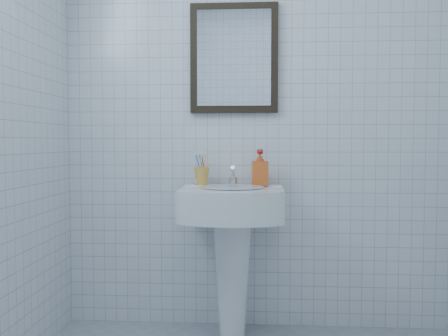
{
  "coord_description": "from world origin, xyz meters",
  "views": [
    {
      "loc": [
        0.02,
        -1.68,
        1.07
      ],
      "look_at": [
        -0.16,
        0.86,
        0.94
      ],
      "focal_mm": 40.0,
      "sensor_mm": 36.0,
      "label": 1
    }
  ],
  "objects": [
    {
      "name": "toothbrush_cup",
      "position": [
        -0.3,
        1.1,
        0.88
      ],
      "size": [
        0.11,
        0.11,
        0.1
      ],
      "primitive_type": null,
      "rotation": [
        0.0,
        0.0,
        -0.33
      ],
      "color": "gold",
      "rests_on": "washbasin"
    },
    {
      "name": "wall_mirror",
      "position": [
        -0.12,
        1.18,
        1.55
      ],
      "size": [
        0.5,
        0.04,
        0.62
      ],
      "color": "black",
      "rests_on": "wall_back"
    },
    {
      "name": "faucet",
      "position": [
        -0.12,
        1.08,
        0.88
      ],
      "size": [
        0.04,
        0.1,
        0.11
      ],
      "color": "silver",
      "rests_on": "washbasin"
    },
    {
      "name": "wall_back",
      "position": [
        0.0,
        1.2,
        1.25
      ],
      "size": [
        2.2,
        0.02,
        2.5
      ],
      "primitive_type": "cube",
      "color": "white",
      "rests_on": "ground"
    },
    {
      "name": "soap_dispenser",
      "position": [
        0.03,
        1.09,
        0.93
      ],
      "size": [
        0.09,
        0.1,
        0.2
      ],
      "primitive_type": "imported",
      "rotation": [
        0.0,
        0.0,
        0.05
      ],
      "color": "#E44B16",
      "rests_on": "washbasin"
    },
    {
      "name": "washbasin",
      "position": [
        -0.12,
        0.99,
        0.56
      ],
      "size": [
        0.55,
        0.4,
        0.84
      ],
      "color": "white",
      "rests_on": "ground"
    }
  ]
}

